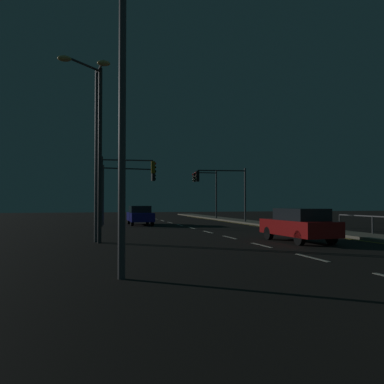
{
  "coord_description": "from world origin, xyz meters",
  "views": [
    {
      "loc": [
        -7.21,
        -2.93,
        1.84
      ],
      "look_at": [
        -1.8,
        18.04,
        2.41
      ],
      "focal_mm": 37.38,
      "sensor_mm": 36.0,
      "label": 1
    }
  ],
  "objects": [
    {
      "name": "sidewalk_right",
      "position": [
        6.87,
        17.5,
        0.07
      ],
      "size": [
        2.2,
        77.0,
        0.14
      ],
      "primitive_type": "cube",
      "color": "gray",
      "rests_on": "ground"
    },
    {
      "name": "lane_edge_line",
      "position": [
        5.52,
        22.5,
        0.01
      ],
      "size": [
        0.14,
        53.0,
        0.01
      ],
      "color": "gold",
      "rests_on": "ground"
    },
    {
      "name": "car",
      "position": [
        2.32,
        13.94,
        0.82
      ],
      "size": [
        1.99,
        4.47,
        1.57
      ],
      "color": "#B71414",
      "rests_on": "ground"
    },
    {
      "name": "traffic_light_mid_left",
      "position": [
        4.36,
        31.06,
        3.59
      ],
      "size": [
        4.67,
        0.76,
        4.82
      ],
      "color": "#4C4C51",
      "rests_on": "sidewalk_right"
    },
    {
      "name": "traffic_light_near_left",
      "position": [
        -4.45,
        28.32,
        3.82
      ],
      "size": [
        4.25,
        0.57,
        5.39
      ],
      "color": "#38383D",
      "rests_on": "ground"
    },
    {
      "name": "lane_markings_center",
      "position": [
        0.0,
        21.0,
        0.01
      ],
      "size": [
        0.14,
        50.0,
        0.01
      ],
      "color": "silver",
      "rests_on": "ground"
    },
    {
      "name": "traffic_light_far_center",
      "position": [
        5.1,
        38.64,
        3.74
      ],
      "size": [
        2.85,
        0.42,
        5.19
      ],
      "color": "#38383D",
      "rests_on": "sidewalk_right"
    },
    {
      "name": "street_lamp_corner",
      "position": [
        -6.57,
        7.03,
        4.97
      ],
      "size": [
        1.11,
        1.41,
        8.47
      ],
      "color": "#4C4C51",
      "rests_on": "ground"
    },
    {
      "name": "traffic_light_near_right",
      "position": [
        -4.02,
        31.38,
        3.56
      ],
      "size": [
        4.63,
        0.85,
        4.98
      ],
      "color": "#4C4C51",
      "rests_on": "ground"
    },
    {
      "name": "street_lamp_across_street",
      "position": [
        -7.01,
        15.37,
        4.8
      ],
      "size": [
        1.85,
        1.84,
        8.0
      ],
      "color": "#2D3033",
      "rests_on": "ground"
    },
    {
      "name": "ground_plane",
      "position": [
        0.0,
        17.5,
        0.0
      ],
      "size": [
        112.0,
        112.0,
        0.0
      ],
      "primitive_type": "plane",
      "color": "black",
      "rests_on": "ground"
    },
    {
      "name": "car_oncoming",
      "position": [
        -3.12,
        30.18,
        0.82
      ],
      "size": [
        1.82,
        4.4,
        1.57
      ],
      "color": "navy",
      "rests_on": "ground"
    },
    {
      "name": "street_lamp_mid_block",
      "position": [
        -6.84,
        15.93,
        4.81
      ],
      "size": [
        0.62,
        1.96,
        8.1
      ],
      "color": "#4C4C51",
      "rests_on": "ground"
    }
  ]
}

